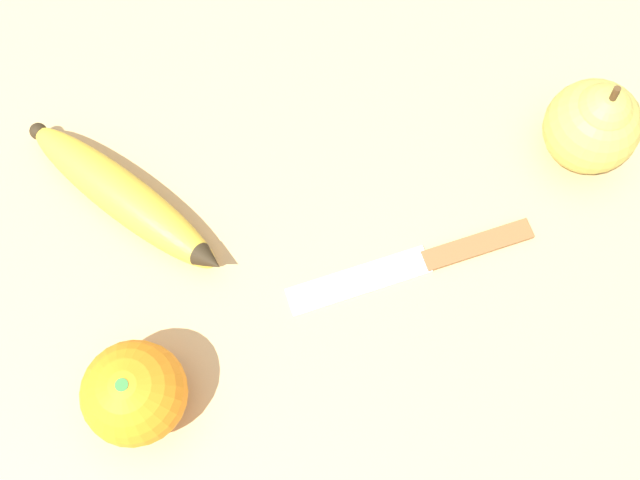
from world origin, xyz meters
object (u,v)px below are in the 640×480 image
object	(u,v)px
banana	(125,197)
paring_knife	(419,263)
orange	(135,393)
pear	(593,124)

from	to	relation	value
banana	paring_knife	bearing A→B (deg)	25.54
banana	orange	world-z (taller)	orange
pear	paring_knife	bearing A→B (deg)	-11.93
paring_knife	pear	bearing A→B (deg)	-71.62
banana	pear	bearing A→B (deg)	45.72
orange	pear	bearing A→B (deg)	162.47
banana	orange	distance (m)	0.15
orange	pear	xyz separation A→B (m)	(-0.37, 0.12, 0.00)
orange	pear	world-z (taller)	pear
banana	paring_knife	distance (m)	0.23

